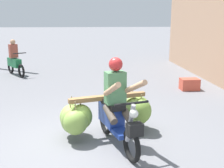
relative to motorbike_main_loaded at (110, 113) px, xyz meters
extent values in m
plane|color=slate|center=(-0.62, -0.31, -0.49)|extent=(120.00, 120.00, 0.00)
torus|color=black|center=(0.25, -0.98, -0.21)|extent=(0.23, 0.56, 0.56)
torus|color=black|center=(-0.08, 0.17, -0.21)|extent=(0.23, 0.56, 0.56)
cube|color=navy|center=(0.11, -0.50, -0.17)|extent=(0.38, 0.60, 0.08)
cube|color=navy|center=(0.00, -0.12, 0.01)|extent=(0.44, 0.69, 0.36)
cube|color=black|center=(0.03, -0.19, 0.23)|extent=(0.41, 0.65, 0.10)
cylinder|color=gray|center=(0.23, -0.92, 0.13)|extent=(0.14, 0.29, 0.69)
cylinder|color=black|center=(0.24, -0.96, 0.47)|extent=(0.55, 0.19, 0.04)
sphere|color=silver|center=(0.27, -1.04, 0.33)|extent=(0.14, 0.14, 0.14)
cube|color=black|center=(0.28, -1.08, 0.09)|extent=(0.27, 0.22, 0.20)
cube|color=navy|center=(0.25, -0.98, 0.09)|extent=(0.17, 0.30, 0.04)
cube|color=olive|center=(-0.04, 0.03, 0.29)|extent=(1.47, 0.51, 0.08)
cube|color=olive|center=(-0.09, 0.20, 0.26)|extent=(1.32, 0.45, 0.06)
ellipsoid|color=#86AA49|center=(-0.64, -0.23, -0.08)|extent=(0.56, 0.54, 0.47)
cylinder|color=#998459|center=(-0.64, -0.23, 0.21)|extent=(0.02, 0.02, 0.18)
ellipsoid|color=#8BAF4E|center=(-0.72, 0.13, -0.10)|extent=(0.58, 0.55, 0.49)
cylinder|color=#998459|center=(-0.72, 0.13, 0.21)|extent=(0.02, 0.02, 0.19)
ellipsoid|color=olive|center=(0.61, 0.32, -0.09)|extent=(0.55, 0.51, 0.59)
cylinder|color=#998459|center=(0.61, 0.32, 0.24)|extent=(0.02, 0.02, 0.12)
ellipsoid|color=#8AAE4D|center=(0.47, 0.19, -0.01)|extent=(0.48, 0.43, 0.46)
cylinder|color=#998459|center=(0.47, 0.19, 0.24)|extent=(0.02, 0.02, 0.11)
ellipsoid|color=#8DB050|center=(-0.74, -0.07, -0.10)|extent=(0.37, 0.34, 0.49)
cylinder|color=#998459|center=(-0.74, -0.07, 0.20)|extent=(0.02, 0.02, 0.19)
ellipsoid|color=olive|center=(0.61, 0.13, -0.03)|extent=(0.45, 0.41, 0.48)
cylinder|color=#998459|center=(0.61, 0.13, 0.24)|extent=(0.02, 0.02, 0.12)
ellipsoid|color=#7FA242|center=(-0.55, -0.10, -0.03)|extent=(0.45, 0.41, 0.47)
cylinder|color=#998459|center=(-0.55, -0.10, 0.24)|extent=(0.02, 0.02, 0.12)
ellipsoid|color=#83A645|center=(0.49, 0.47, -0.09)|extent=(0.50, 0.47, 0.47)
cylinder|color=#998459|center=(0.49, 0.47, 0.21)|extent=(0.02, 0.02, 0.19)
cube|color=#4C7F51|center=(0.06, -0.31, 0.56)|extent=(0.39, 0.30, 0.56)
sphere|color=#B22626|center=(0.06, -0.33, 0.97)|extent=(0.24, 0.24, 0.24)
cylinder|color=tan|center=(0.34, -0.58, 0.62)|extent=(0.33, 0.71, 0.39)
cylinder|color=tan|center=(-0.04, -0.69, 0.62)|extent=(0.23, 0.72, 0.39)
cylinder|color=#4C4238|center=(0.23, -0.38, 0.13)|extent=(0.25, 0.46, 0.27)
cylinder|color=#4C4238|center=(-0.04, -0.46, 0.13)|extent=(0.25, 0.46, 0.27)
torus|color=black|center=(-2.87, 5.74, -0.23)|extent=(0.36, 0.48, 0.52)
torus|color=black|center=(-3.48, 6.65, -0.23)|extent=(0.36, 0.48, 0.52)
cube|color=#196638|center=(-3.23, 6.27, 0.01)|extent=(0.70, 0.88, 0.32)
cylinder|color=black|center=(-2.90, 5.78, 0.43)|extent=(0.43, 0.31, 0.04)
cube|color=#994738|center=(-3.24, 6.29, 0.46)|extent=(0.36, 0.33, 0.52)
sphere|color=tan|center=(-3.23, 6.27, 0.81)|extent=(0.20, 0.20, 0.20)
cube|color=#CC4C38|center=(2.78, 3.39, -0.31)|extent=(0.56, 0.40, 0.36)
camera|label=1|loc=(-0.43, -5.08, 1.75)|focal=45.86mm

